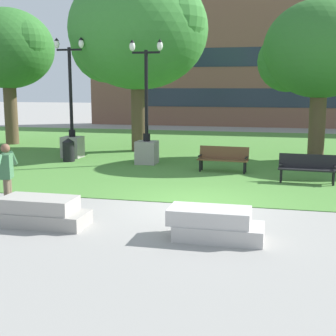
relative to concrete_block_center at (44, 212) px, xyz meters
name	(u,v)px	position (x,y,z in m)	size (l,w,h in m)	color
ground_plane	(194,204)	(2.95, 2.62, -0.31)	(140.00, 140.00, 0.00)	gray
grass_lawn	(231,152)	(2.95, 12.62, -0.30)	(40.00, 20.00, 0.02)	#4C8438
concrete_block_center	(44,212)	(0.00, 0.00, 0.00)	(1.93, 0.90, 0.64)	#9E9991
concrete_block_left	(215,224)	(3.85, -0.07, 0.00)	(1.93, 0.90, 0.64)	#BCB7B2
person_skateboarder	(7,174)	(-1.37, 0.79, 0.67)	(0.42, 1.43, 1.71)	brown
skateboard	(29,209)	(-0.87, 0.88, -0.22)	(1.02, 0.57, 0.14)	olive
park_bench_near_left	(307,167)	(6.00, 6.15, 0.23)	(1.83, 0.64, 0.90)	black
park_bench_near_right	(223,157)	(3.15, 7.49, 0.23)	(1.83, 0.66, 0.90)	brown
lamp_post_center	(147,139)	(-0.01, 8.54, 0.70)	(1.32, 0.80, 4.82)	gray
lamp_post_left	(72,134)	(-3.60, 9.40, 0.74)	(1.32, 0.80, 5.05)	gray
tree_far_left	(6,50)	(-8.84, 13.15, 4.60)	(5.06, 4.81, 7.02)	brown
tree_far_right	(137,32)	(-1.45, 12.12, 5.23)	(6.72, 6.40, 8.32)	brown
tree_near_right	(320,51)	(6.57, 11.26, 4.18)	(4.90, 4.67, 6.53)	brown
trash_bin	(69,150)	(-3.29, 8.36, 0.20)	(0.49, 0.49, 0.96)	black
building_facade_distant	(292,54)	(5.87, 27.11, 5.09)	(31.31, 1.03, 10.81)	brown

